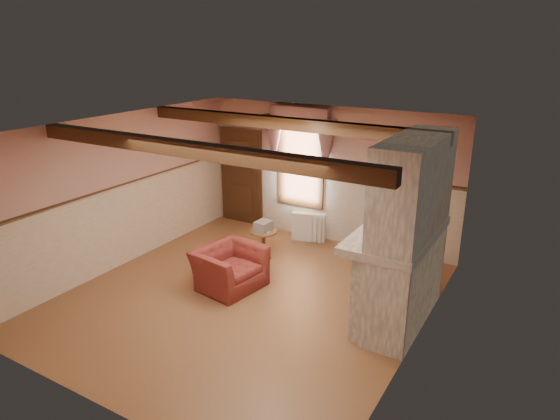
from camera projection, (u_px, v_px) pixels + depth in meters
The scene contains 26 objects.
floor at pixel (247, 297), 8.24m from camera, with size 5.50×6.00×0.01m, color brown.
ceiling at pixel (243, 128), 7.32m from camera, with size 5.50×6.00×0.01m, color silver.
wall_back at pixel (327, 174), 10.23m from camera, with size 5.50×0.02×2.80m, color tan.
wall_front at pixel (87, 299), 5.34m from camera, with size 5.50×0.02×2.80m, color tan.
wall_left at pixel (120, 191), 9.10m from camera, with size 0.02×6.00×2.80m, color tan.
wall_right at pixel (420, 254), 6.46m from camera, with size 0.02×6.00×2.80m, color tan.
wainscot at pixel (246, 255), 7.99m from camera, with size 5.50×6.00×1.50m, color beige, non-canonical shape.
chair_rail at pixel (245, 211), 7.75m from camera, with size 5.50×6.00×0.08m, color black, non-canonical shape.
firebox at pixel (376, 287), 7.62m from camera, with size 0.20×0.95×0.90m, color black.
armchair at pixel (230, 268), 8.47m from camera, with size 1.08×0.95×0.70m, color maroon.
side_table at pixel (264, 244), 9.65m from camera, with size 0.52×0.52×0.55m, color brown.
book_stack at pixel (263, 226), 9.51m from camera, with size 0.26×0.32×0.20m, color #B7AD8C.
radiator at pixel (309, 227), 10.46m from camera, with size 0.70×0.18×0.60m, color white.
bowl at pixel (393, 232), 7.01m from camera, with size 0.38×0.38×0.09m, color brown.
mantel_clock at pixel (409, 213), 7.60m from camera, with size 0.14×0.24×0.20m, color black.
oil_lamp at pixel (405, 215), 7.41m from camera, with size 0.11×0.11×0.28m, color gold.
candle_red at pixel (382, 241), 6.62m from camera, with size 0.06×0.06×0.16m, color #A11314.
jar_yellow at pixel (384, 239), 6.72m from camera, with size 0.06×0.06×0.12m, color gold.
fireplace at pixel (409, 234), 7.11m from camera, with size 0.85×2.00×2.80m, color gray.
mantel at pixel (397, 234), 7.21m from camera, with size 1.05×2.05×0.12m, color gray.
overmantel_mirror at pixel (387, 192), 7.10m from camera, with size 0.06×1.44×1.04m, color silver.
door at pixel (242, 178), 11.30m from camera, with size 1.10×0.10×2.10m, color black.
window at pixel (301, 159), 10.41m from camera, with size 1.06×0.08×2.02m, color white.
window_drapes at pixel (299, 131), 10.14m from camera, with size 1.30×0.14×1.40m, color gray.
ceiling_beam_front at pixel (190, 149), 6.38m from camera, with size 5.50×0.18×0.20m, color black.
ceiling_beam_back at pixel (283, 123), 8.33m from camera, with size 5.50×0.18×0.20m, color black.
Camera 1 is at (4.18, -6.03, 4.05)m, focal length 32.00 mm.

